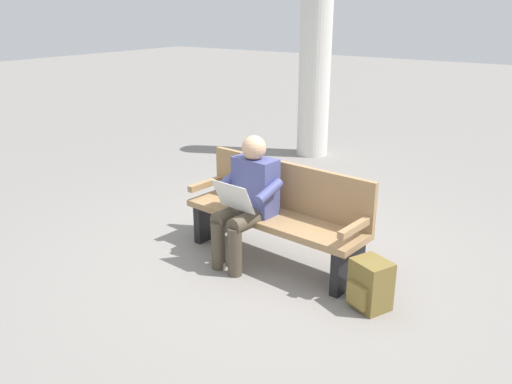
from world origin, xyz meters
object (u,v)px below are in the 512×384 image
Objects in this scene: support_pillar at (315,57)px; bench_near at (278,212)px; backpack at (370,285)px; person_seated at (247,197)px.

bench_near is at bearing 114.75° from support_pillar.
bench_near is at bearing -16.52° from backpack.
backpack is at bearing 125.33° from support_pillar.
person_seated is 0.39× the size of support_pillar.
person_seated is at bearing 53.50° from bench_near.
bench_near reaches higher than backpack.
support_pillar is at bearing -54.67° from backpack.
backpack is (-1.07, 0.32, -0.26)m from bench_near.
support_pillar reaches higher than bench_near.
person_seated is 3.98m from support_pillar.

